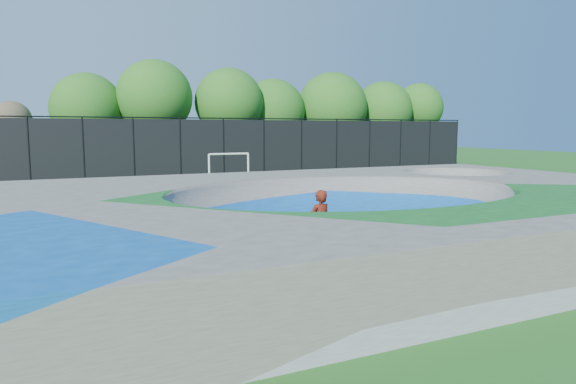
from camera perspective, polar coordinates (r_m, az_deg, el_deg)
name	(u,v)px	position (r m, az deg, el deg)	size (l,w,h in m)	color
ground	(348,238)	(15.59, 6.72, -5.12)	(120.00, 120.00, 0.00)	#1D5818
skate_deck	(349,214)	(15.45, 6.76, -2.40)	(22.00, 14.00, 1.50)	gray
skater	(320,225)	(12.91, 3.54, -3.64)	(0.64, 0.42, 1.76)	#B02A0E
skateboard	(319,258)	(13.09, 3.51, -7.32)	(0.78, 0.22, 0.05)	black
soccer_goal	(229,162)	(32.40, -6.58, 3.36)	(2.70, 0.12, 1.78)	white
fence	(180,147)	(34.88, -11.87, 4.95)	(48.09, 0.09, 4.04)	black
treeline	(169,105)	(39.53, -13.07, 9.39)	(53.21, 7.24, 8.31)	#3F2E1F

